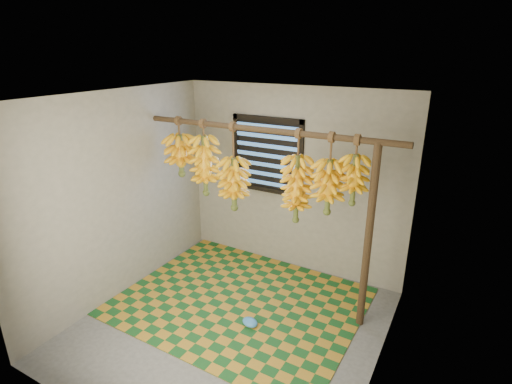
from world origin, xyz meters
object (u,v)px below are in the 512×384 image
Objects in this scene: banana_bunch_b at (205,166)px; plastic_bag at (250,322)px; banana_bunch_e at (328,187)px; banana_bunch_f at (354,180)px; banana_bunch_a at (181,155)px; banana_bunch_c at (234,184)px; banana_bunch_d at (297,189)px; support_post at (368,240)px; woven_mat at (240,301)px.

plastic_bag is at bearing -32.76° from banana_bunch_b.
banana_bunch_e is 0.28m from banana_bunch_f.
banana_bunch_a is 0.80× the size of banana_bunch_b.
banana_bunch_b is at bearing -180.00° from banana_bunch_c.
banana_bunch_f is (0.60, 0.00, 0.20)m from banana_bunch_d.
banana_bunch_b is 0.90× the size of banana_bunch_d.
support_post is 0.63m from banana_bunch_f.
banana_bunch_b and banana_bunch_e have the same top height.
banana_bunch_b and banana_bunch_d have the same top height.
banana_bunch_a is at bearing 180.00° from banana_bunch_d.
banana_bunch_b is 0.89× the size of banana_bunch_c.
support_post is at bearing 0.00° from banana_bunch_e.
banana_bunch_e is (0.35, 0.00, 0.08)m from banana_bunch_d.
plastic_bag is 0.22× the size of banana_bunch_e.
banana_bunch_e is at bearing 180.00° from support_post.
banana_bunch_c is (0.40, 0.00, -0.16)m from banana_bunch_b.
banana_bunch_a is 1.03× the size of banana_bunch_f.
banana_bunch_f is at bearing 0.00° from banana_bunch_b.
woven_mat is (-1.34, -0.29, -0.99)m from support_post.
banana_bunch_b is at bearing -180.00° from support_post.
banana_bunch_a is 0.80m from banana_bunch_c.
banana_bunch_d is (-0.79, 0.00, 0.40)m from support_post.
banana_bunch_f is at bearing 0.00° from banana_bunch_d.
woven_mat is at bearing 135.00° from plastic_bag.
banana_bunch_d reaches higher than plastic_bag.
woven_mat is 1.75m from banana_bunch_e.
plastic_bag is 0.21× the size of banana_bunch_b.
support_post is 0.74× the size of woven_mat.
banana_bunch_e is at bearing 0.00° from banana_bunch_a.
banana_bunch_f reaches higher than plastic_bag.
banana_bunch_b is (-0.96, 0.62, 1.45)m from plastic_bag.
support_post is at bearing 0.00° from banana_bunch_f.
banana_bunch_a is 1.89m from banana_bunch_e.
banana_bunch_c is (-1.57, 0.00, 0.34)m from support_post.
banana_bunch_a and banana_bunch_c have the same top height.
banana_bunch_b is at bearing -0.00° from banana_bunch_a.
plastic_bag is at bearing -47.84° from banana_bunch_c.
woven_mat is 3.15× the size of banana_bunch_e.
banana_bunch_c is 1.45× the size of banana_bunch_f.
support_post is at bearing 0.00° from banana_bunch_b.
banana_bunch_d is 1.44× the size of banana_bunch_f.
support_post is 2.04m from banana_bunch_b.
support_post is 1.69m from woven_mat.
banana_bunch_c is at bearing 128.71° from woven_mat.
banana_bunch_c is at bearing 0.00° from banana_bunch_a.
banana_bunch_b is 1.78m from banana_bunch_f.
banana_bunch_b is 1.29× the size of banana_bunch_f.
banana_bunch_f is (-0.20, 0.00, 0.60)m from support_post.
banana_bunch_e is at bearing 47.38° from plastic_bag.
banana_bunch_d is at bearing 180.00° from banana_bunch_e.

